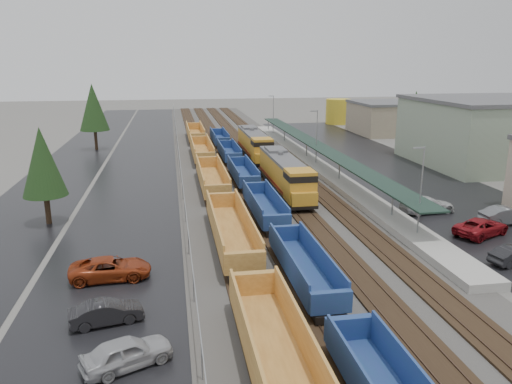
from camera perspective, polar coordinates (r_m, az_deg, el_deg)
ballast_strip at (r=78.70m, az=-1.89°, el=4.12°), size 20.00×160.00×0.08m
trackbed at (r=78.68m, az=-1.89°, el=4.21°), size 14.60×160.00×0.22m
west_parking_lot at (r=78.14m, az=-12.88°, el=3.65°), size 10.00×160.00×0.02m
west_road at (r=79.35m, az=-20.11°, el=3.29°), size 9.00×160.00×0.02m
east_commuter_lot at (r=74.30m, az=13.90°, el=3.02°), size 16.00×100.00×0.02m
station_platform at (r=70.94m, az=6.86°, el=3.40°), size 3.00×80.00×8.00m
chainlink_fence at (r=76.19m, az=-8.86°, el=4.80°), size 0.08×160.04×2.02m
distant_hills at (r=234.38m, az=4.03°, el=11.24°), size 301.00×140.00×25.20m
tree_west_near at (r=48.83m, az=-23.22°, el=3.17°), size 3.96×3.96×9.00m
tree_west_far at (r=87.84m, az=-18.11°, el=9.20°), size 4.84×4.84×11.00m
tree_east at (r=84.34m, az=17.69°, el=8.58°), size 4.40×4.40×10.00m
locomotive_lead at (r=56.23m, az=3.36°, el=2.05°), size 2.81×18.54×4.20m
locomotive_trail at (r=76.45m, az=-0.19°, el=5.50°), size 2.81×18.54×4.20m
well_string_yellow at (r=49.61m, az=-4.17°, el=-0.92°), size 2.86×109.52×2.53m
well_string_blue at (r=47.61m, az=0.95°, el=-1.72°), size 2.49×99.53×2.21m
storage_tank at (r=120.76m, az=9.37°, el=9.07°), size 5.81×5.81×5.81m
parked_car_west_a at (r=26.52m, az=-14.52°, el=-17.36°), size 3.49×4.85×1.53m
parked_car_west_b at (r=30.62m, az=-16.73°, el=-13.07°), size 2.33×4.37×1.37m
parked_car_west_c at (r=36.21m, az=-16.29°, el=-8.41°), size 2.78×5.60×1.53m
parked_car_east_b at (r=47.26m, az=24.36°, el=-3.68°), size 4.45×5.94×1.50m
parked_car_east_c at (r=52.21m, az=18.96°, el=-1.40°), size 2.83×5.77×1.61m
parked_car_east_e at (r=51.46m, az=26.72°, el=-2.43°), size 1.84×4.98×1.63m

